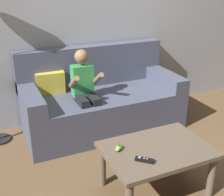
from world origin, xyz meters
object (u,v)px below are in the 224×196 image
object	(u,v)px
couch	(100,101)
game_remote_black_near_edge	(144,160)
person_seated_on_couch	(85,90)
nunchuk_lime	(119,148)
coffee_table	(156,155)

from	to	relation	value
couch	game_remote_black_near_edge	bearing A→B (deg)	-98.57
person_seated_on_couch	game_remote_black_near_edge	bearing A→B (deg)	-88.20
game_remote_black_near_edge	nunchuk_lime	world-z (taller)	nunchuk_lime
couch	nunchuk_lime	size ratio (longest dim) A/B	18.28
game_remote_black_near_edge	nunchuk_lime	xyz separation A→B (m)	(-0.11, 0.21, 0.01)
game_remote_black_near_edge	nunchuk_lime	size ratio (longest dim) A/B	1.32
coffee_table	game_remote_black_near_edge	world-z (taller)	game_remote_black_near_edge
couch	person_seated_on_couch	bearing A→B (deg)	-142.59
couch	coffee_table	world-z (taller)	couch
game_remote_black_near_edge	person_seated_on_couch	bearing A→B (deg)	91.80
game_remote_black_near_edge	nunchuk_lime	bearing A→B (deg)	116.39
coffee_table	game_remote_black_near_edge	xyz separation A→B (m)	(-0.18, -0.11, 0.08)
game_remote_black_near_edge	nunchuk_lime	distance (m)	0.24
coffee_table	nunchuk_lime	xyz separation A→B (m)	(-0.29, 0.10, 0.09)
person_seated_on_couch	game_remote_black_near_edge	xyz separation A→B (m)	(0.04, -1.17, -0.14)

